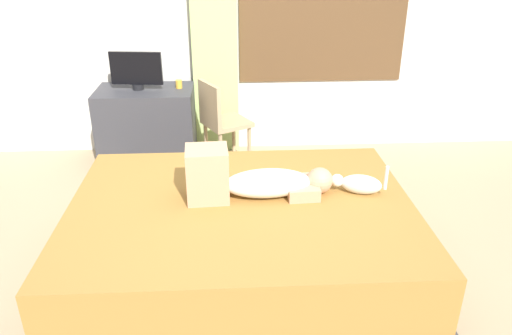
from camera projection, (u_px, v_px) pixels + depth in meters
The scene contains 10 objects.
ground_plane at pixel (243, 286), 3.16m from camera, with size 16.00×16.00×0.00m, color tan.
back_wall_with_window at pixel (236, 4), 4.71m from camera, with size 6.40×0.14×2.90m.
bed at pixel (242, 238), 3.20m from camera, with size 2.21×1.71×0.52m.
person_lying at pixel (252, 180), 3.13m from camera, with size 0.94×0.30×0.34m.
cat at pixel (358, 184), 3.18m from camera, with size 0.35×0.18×0.21m.
desk at pixel (148, 127), 4.76m from camera, with size 0.90×0.56×0.74m.
tv_monitor at pixel (136, 70), 4.52m from camera, with size 0.48×0.10×0.35m.
cup at pixel (179, 84), 4.63m from camera, with size 0.06×0.06×0.08m, color gold.
chair_by_desk at pixel (220, 119), 4.54m from camera, with size 0.51×0.51×0.86m.
curtain_left at pixel (214, 19), 4.64m from camera, with size 0.44×0.06×2.66m, color #ADCC75.
Camera 1 is at (-0.06, -2.54, 2.02)m, focal length 34.60 mm.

